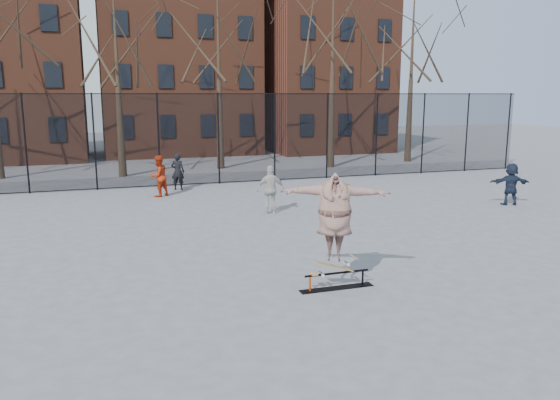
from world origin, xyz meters
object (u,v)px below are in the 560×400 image
object	(u,v)px
skateboard	(334,270)
bystander_navy	(511,184)
bystander_white	(271,190)
skate_rail	(337,282)
bystander_red	(159,176)
bystander_black	(178,172)
skater	(335,225)

from	to	relation	value
skateboard	bystander_navy	xyz separation A→B (m)	(9.58, 5.98, 0.36)
bystander_white	skate_rail	bearing A→B (deg)	87.87
bystander_red	skateboard	bearing A→B (deg)	67.97
skate_rail	bystander_black	world-z (taller)	bystander_black
skateboard	bystander_white	distance (m)	7.39
bystander_black	skater	bearing A→B (deg)	119.48
skater	bystander_black	distance (m)	13.06
skater	bystander_red	world-z (taller)	skater
skater	bystander_black	size ratio (longest dim) A/B	1.44
skateboard	bystander_navy	size ratio (longest dim) A/B	0.60
bystander_navy	skateboard	bearing A→B (deg)	49.81
skateboard	bystander_black	xyz separation A→B (m)	(-1.35, 12.98, 0.36)
skate_rail	skater	size ratio (longest dim) A/B	0.72
skater	bystander_white	world-z (taller)	skater
skateboard	bystander_white	world-z (taller)	bystander_white
skate_rail	bystander_red	bearing A→B (deg)	101.38
bystander_red	bystander_navy	distance (m)	13.14
bystander_red	bystander_white	world-z (taller)	bystander_white
bystander_black	bystander_navy	size ratio (longest dim) A/B	1.01
skate_rail	skateboard	size ratio (longest dim) A/B	1.76
bystander_red	bystander_navy	world-z (taller)	bystander_red
bystander_black	bystander_red	world-z (taller)	bystander_red
skateboard	skater	size ratio (longest dim) A/B	0.41
bystander_white	bystander_navy	bearing A→B (deg)	175.84
bystander_white	bystander_navy	distance (m)	8.74
bystander_black	skate_rail	bearing A→B (deg)	119.78
skate_rail	skater	xyz separation A→B (m)	(-0.07, 0.00, 1.22)
skater	bystander_navy	distance (m)	11.30
skate_rail	bystander_red	xyz separation A→B (m)	(-2.34, 11.65, 0.67)
bystander_red	bystander_navy	xyz separation A→B (m)	(11.85, -5.67, -0.05)
skate_rail	bystander_navy	xyz separation A→B (m)	(9.51, 5.98, 0.62)
skate_rail	skateboard	world-z (taller)	skateboard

